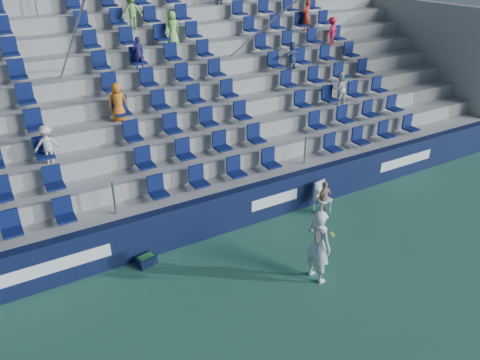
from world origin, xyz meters
name	(u,v)px	position (x,y,z in m)	size (l,w,h in m)	color
ground	(292,292)	(0.00, 0.00, 0.00)	(70.00, 70.00, 0.00)	#2A634C
sponsor_wall	(228,211)	(0.00, 3.15, 0.60)	(24.00, 0.32, 1.20)	#0E1534
grandstand	(157,110)	(0.00, 8.24, 2.13)	(24.00, 8.17, 6.63)	#9C9C97
tennis_player	(318,246)	(0.80, 0.14, 0.97)	(0.69, 0.76, 1.93)	silver
line_judge_chair	(321,195)	(2.97, 2.65, 0.56)	(0.49, 0.50, 0.97)	white
line_judge	(324,197)	(2.97, 2.50, 0.53)	(0.62, 0.26, 1.06)	tan
ball_bin	(146,260)	(-2.60, 2.75, 0.15)	(0.53, 0.40, 0.27)	#0D1533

